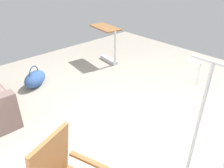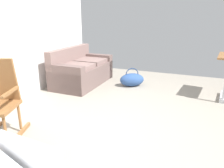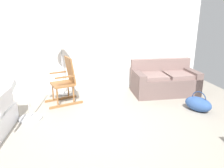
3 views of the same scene
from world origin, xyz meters
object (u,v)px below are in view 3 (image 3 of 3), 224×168
Objects in this scene: floor_lamp at (61,46)px; iv_pole at (30,107)px; rocking_chair at (66,81)px; duffel_bag at (198,104)px; couch at (164,82)px.

floor_lamp is 0.88× the size of iv_pole.
rocking_chair reaches higher than duffel_bag.
floor_lamp is (-0.07, 0.55, 0.72)m from rocking_chair.
rocking_chair is (-2.47, -0.19, 0.20)m from couch.
duffel_bag is at bearing -3.65° from iv_pole.
rocking_chair is at bearing 160.41° from duffel_bag.
duffel_bag is 0.38× the size of iv_pole.
couch is 1.20m from duffel_bag.
iv_pole is (-0.59, -1.31, -0.98)m from floor_lamp.
floor_lamp is 1.74m from iv_pole.
couch is 0.95× the size of iv_pole.
iv_pole reaches higher than floor_lamp.
rocking_chair is 0.62× the size of iv_pole.
iv_pole is at bearing 176.35° from duffel_bag.
floor_lamp reaches higher than rocking_chair.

